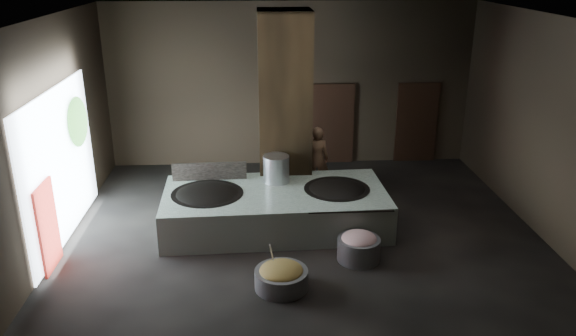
{
  "coord_description": "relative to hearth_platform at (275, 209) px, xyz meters",
  "views": [
    {
      "loc": [
        -0.96,
        -10.73,
        5.55
      ],
      "look_at": [
        -0.29,
        0.69,
        1.25
      ],
      "focal_mm": 35.0,
      "sensor_mm": 36.0,
      "label": 1
    }
  ],
  "objects": [
    {
      "name": "platform_cap",
      "position": [
        0.0,
        0.0,
        0.4
      ],
      "size": [
        4.68,
        2.25,
        0.03
      ],
      "primitive_type": "cube",
      "color": "black",
      "rests_on": "hearth_platform"
    },
    {
      "name": "wok_right",
      "position": [
        1.35,
        0.05,
        0.33
      ],
      "size": [
        1.41,
        1.41,
        0.4
      ],
      "primitive_type": "ellipsoid",
      "color": "black",
      "rests_on": "hearth_platform"
    },
    {
      "name": "doorway_far_glow",
      "position": [
        4.36,
        4.25,
        0.63
      ],
      "size": [
        0.81,
        0.04,
        1.92
      ],
      "primitive_type": "cube",
      "color": "#8C6647",
      "rests_on": "ground"
    },
    {
      "name": "veg_fill",
      "position": [
        0.02,
        -2.48,
        -0.07
      ],
      "size": [
        0.78,
        0.78,
        0.24
      ],
      "primitive_type": "ellipsoid",
      "color": "olive",
      "rests_on": "veg_basin"
    },
    {
      "name": "right_wall",
      "position": [
        5.64,
        -0.4,
        1.83
      ],
      "size": [
        0.1,
        9.0,
        4.5
      ],
      "primitive_type": "cube",
      "color": "black",
      "rests_on": "ground"
    },
    {
      "name": "hearth_platform",
      "position": [
        0.0,
        0.0,
        0.0
      ],
      "size": [
        4.87,
        2.45,
        0.83
      ],
      "primitive_type": "cube",
      "rotation": [
        0.0,
        0.0,
        0.03
      ],
      "color": "silver",
      "rests_on": "ground"
    },
    {
      "name": "ceiling",
      "position": [
        0.59,
        -0.4,
        4.13
      ],
      "size": [
        10.0,
        9.0,
        0.1
      ],
      "primitive_type": "cube",
      "color": "black",
      "rests_on": "back_wall"
    },
    {
      "name": "doorway_near_glow",
      "position": [
        1.98,
        4.26,
        0.63
      ],
      "size": [
        0.8,
        0.04,
        1.9
      ],
      "primitive_type": "cube",
      "color": "#8C6647",
      "rests_on": "ground"
    },
    {
      "name": "doorway_far",
      "position": [
        4.19,
        4.05,
        0.68
      ],
      "size": [
        1.18,
        0.08,
        2.38
      ],
      "primitive_type": "cube",
      "color": "black",
      "rests_on": "ground"
    },
    {
      "name": "pavilion_sliver",
      "position": [
        -4.29,
        -1.5,
        0.43
      ],
      "size": [
        0.05,
        0.9,
        1.7
      ],
      "primitive_type": "cube",
      "color": "maroon",
      "rests_on": "ground"
    },
    {
      "name": "tree_silhouette",
      "position": [
        -4.26,
        0.9,
        1.78
      ],
      "size": [
        0.28,
        1.1,
        1.1
      ],
      "primitive_type": "ellipsoid",
      "color": "#194714",
      "rests_on": "left_opening"
    },
    {
      "name": "back_wall",
      "position": [
        0.59,
        4.15,
        1.83
      ],
      "size": [
        10.0,
        0.1,
        4.5
      ],
      "primitive_type": "cube",
      "color": "black",
      "rests_on": "ground"
    },
    {
      "name": "left_opening",
      "position": [
        -4.36,
        -0.2,
        1.18
      ],
      "size": [
        0.04,
        4.2,
        3.1
      ],
      "primitive_type": "cube",
      "color": "white",
      "rests_on": "ground"
    },
    {
      "name": "ladle",
      "position": [
        -0.13,
        -2.33,
        0.13
      ],
      "size": [
        0.13,
        0.37,
        0.68
      ],
      "primitive_type": "cylinder",
      "rotation": [
        0.49,
        0.0,
        -0.28
      ],
      "color": "#B8BAC0",
      "rests_on": "veg_basin"
    },
    {
      "name": "veg_basin",
      "position": [
        0.02,
        -2.48,
        -0.24
      ],
      "size": [
        1.09,
        1.09,
        0.35
      ],
      "primitive_type": "cylinder",
      "rotation": [
        0.0,
        0.0,
        0.15
      ],
      "color": "slate",
      "rests_on": "ground"
    },
    {
      "name": "pillar",
      "position": [
        0.29,
        1.5,
        1.83
      ],
      "size": [
        1.2,
        1.2,
        4.5
      ],
      "primitive_type": "cube",
      "color": "black",
      "rests_on": "ground"
    },
    {
      "name": "cook",
      "position": [
        1.12,
        2.01,
        0.41
      ],
      "size": [
        0.64,
        0.45,
        1.66
      ],
      "primitive_type": "imported",
      "rotation": [
        0.0,
        0.0,
        3.03
      ],
      "color": "#A07451",
      "rests_on": "ground"
    },
    {
      "name": "meat_basin",
      "position": [
        1.57,
        -1.57,
        -0.19
      ],
      "size": [
        0.85,
        0.85,
        0.46
      ],
      "primitive_type": "cylinder",
      "rotation": [
        0.0,
        0.0,
        -0.02
      ],
      "color": "slate",
      "rests_on": "ground"
    },
    {
      "name": "stock_pot",
      "position": [
        0.05,
        0.55,
        0.71
      ],
      "size": [
        0.58,
        0.58,
        0.62
      ],
      "primitive_type": "cylinder",
      "color": "#B8BAC0",
      "rests_on": "hearth_platform"
    },
    {
      "name": "splash_guard",
      "position": [
        -1.45,
        0.75,
        0.61
      ],
      "size": [
        1.67,
        0.12,
        0.42
      ],
      "primitive_type": "cube",
      "rotation": [
        0.0,
        0.0,
        0.03
      ],
      "color": "black",
      "rests_on": "hearth_platform"
    },
    {
      "name": "wok_right_rim",
      "position": [
        1.35,
        0.05,
        0.4
      ],
      "size": [
        1.44,
        1.44,
        0.05
      ],
      "primitive_type": "cylinder",
      "color": "black",
      "rests_on": "hearth_platform"
    },
    {
      "name": "doorway_near",
      "position": [
        1.79,
        4.05,
        0.68
      ],
      "size": [
        1.18,
        0.08,
        2.38
      ],
      "primitive_type": "cube",
      "color": "black",
      "rests_on": "ground"
    },
    {
      "name": "left_wall",
      "position": [
        -4.46,
        -0.4,
        1.83
      ],
      "size": [
        0.1,
        9.0,
        4.5
      ],
      "primitive_type": "cube",
      "color": "black",
      "rests_on": "ground"
    },
    {
      "name": "front_wall",
      "position": [
        0.59,
        -4.95,
        1.83
      ],
      "size": [
        10.0,
        0.1,
        4.5
      ],
      "primitive_type": "cube",
      "color": "black",
      "rests_on": "ground"
    },
    {
      "name": "floor",
      "position": [
        0.59,
        -0.4,
        -0.47
      ],
      "size": [
        10.0,
        9.0,
        0.1
      ],
      "primitive_type": "cube",
      "color": "black",
      "rests_on": "ground"
    },
    {
      "name": "wok_left",
      "position": [
        -1.45,
        -0.05,
        0.33
      ],
      "size": [
        1.51,
        1.51,
        0.42
      ],
      "primitive_type": "ellipsoid",
      "color": "black",
      "rests_on": "hearth_platform"
    },
    {
      "name": "wok_left_rim",
      "position": [
        -1.45,
        -0.05,
        0.4
      ],
      "size": [
        1.54,
        1.54,
        0.05
      ],
      "primitive_type": "cylinder",
      "color": "black",
      "rests_on": "hearth_platform"
    },
    {
      "name": "meat_fill",
      "position": [
        1.57,
        -1.57,
        0.03
      ],
      "size": [
        0.69,
        0.69,
        0.26
      ],
      "primitive_type": "ellipsoid",
      "color": "#C2747C",
      "rests_on": "meat_basin"
    }
  ]
}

